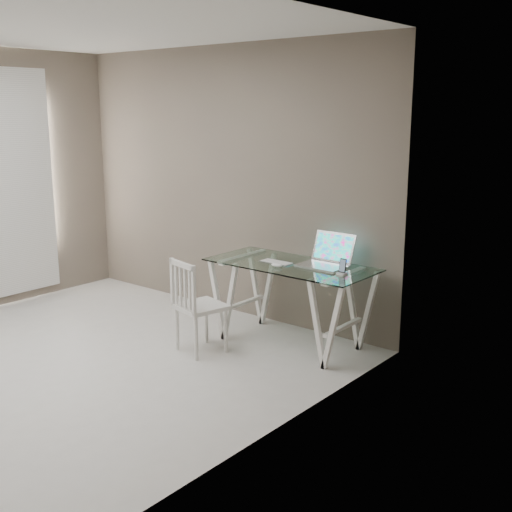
% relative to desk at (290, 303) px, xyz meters
% --- Properties ---
extents(room, '(4.50, 4.52, 2.71)m').
position_rel_desk_xyz_m(room, '(-1.20, -1.79, 1.33)').
color(room, beige).
rests_on(room, ground).
extents(desk, '(1.50, 0.70, 0.75)m').
position_rel_desk_xyz_m(desk, '(0.00, 0.00, 0.00)').
color(desk, silver).
rests_on(desk, ground).
extents(chair, '(0.46, 0.46, 0.83)m').
position_rel_desk_xyz_m(chair, '(-0.52, -0.69, 0.08)').
color(chair, silver).
rests_on(chair, ground).
extents(laptop, '(0.40, 0.37, 0.27)m').
position_rel_desk_xyz_m(laptop, '(0.28, 0.16, 0.43)').
color(laptop, silver).
rests_on(laptop, desk).
extents(keyboard, '(0.30, 0.13, 0.01)m').
position_rel_desk_xyz_m(keyboard, '(-0.13, -0.04, 0.37)').
color(keyboard, silver).
rests_on(keyboard, desk).
extents(mouse, '(0.11, 0.06, 0.03)m').
position_rel_desk_xyz_m(mouse, '(-0.03, -0.16, 0.38)').
color(mouse, white).
rests_on(mouse, desk).
extents(phone_dock, '(0.07, 0.07, 0.13)m').
position_rel_desk_xyz_m(phone_dock, '(0.54, -0.03, 0.40)').
color(phone_dock, white).
rests_on(phone_dock, desk).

